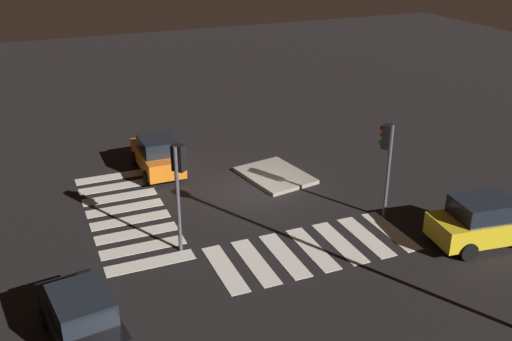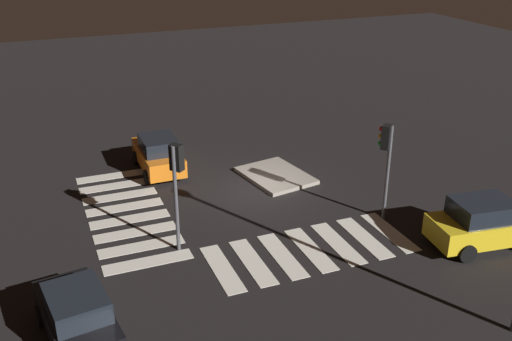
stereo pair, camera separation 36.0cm
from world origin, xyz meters
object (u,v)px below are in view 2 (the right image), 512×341
(car_yellow, at_px, (485,223))
(traffic_light_east, at_px, (177,171))
(car_orange, at_px, (158,154))
(traffic_island, at_px, (276,176))
(traffic_light_north, at_px, (386,149))
(car_black, at_px, (77,315))

(car_yellow, bearing_deg, traffic_light_east, 166.47)
(car_orange, bearing_deg, traffic_island, -120.26)
(car_yellow, height_order, car_orange, car_yellow)
(car_yellow, distance_m, traffic_light_north, 4.56)
(car_black, bearing_deg, car_yellow, -98.40)
(car_black, bearing_deg, car_orange, -32.02)
(car_yellow, relative_size, traffic_light_north, 1.11)
(traffic_light_east, bearing_deg, traffic_island, -0.53)
(car_black, height_order, traffic_light_east, traffic_light_east)
(car_orange, bearing_deg, traffic_light_north, -138.48)
(traffic_island, bearing_deg, traffic_light_east, -52.11)
(car_yellow, xyz_separation_m, traffic_light_east, (-3.99, -10.54, 2.20))
(car_black, relative_size, traffic_light_north, 1.04)
(traffic_light_east, relative_size, traffic_light_north, 1.03)
(car_yellow, relative_size, car_orange, 1.08)
(traffic_island, bearing_deg, car_orange, -119.83)
(car_yellow, height_order, traffic_light_north, traffic_light_north)
(car_black, xyz_separation_m, car_orange, (-11.23, 5.00, 0.02))
(car_yellow, height_order, traffic_light_east, traffic_light_east)
(traffic_island, relative_size, traffic_light_north, 0.96)
(traffic_light_east, distance_m, traffic_light_north, 8.19)
(car_orange, relative_size, traffic_light_east, 1.00)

